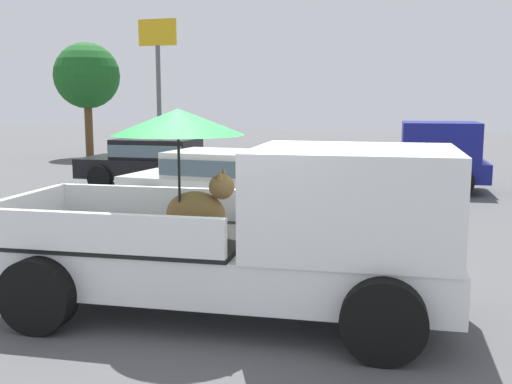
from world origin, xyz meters
The scene contains 7 objects.
ground_plane centered at (0.00, 0.00, 0.00)m, with size 80.00×80.00×0.00m, color #4C4C4F.
pickup_truck_main centered at (0.46, 0.03, 0.99)m, with size 5.20×2.61×2.30m.
pickup_truck_red centered at (1.16, 10.23, 0.87)m, with size 4.94×2.50×1.80m.
parked_sedan_near centered at (-2.05, 5.56, 0.74)m, with size 4.40×2.17×1.33m.
parked_sedan_far centered at (-5.10, 8.71, 0.74)m, with size 4.40×2.17×1.33m.
motel_sign centered at (-7.46, 13.58, 3.61)m, with size 1.40×0.16×5.12m.
tree_by_lot centered at (-11.75, 15.80, 3.29)m, with size 2.65×2.65×4.64m.
Camera 1 is at (2.30, -6.27, 2.42)m, focal length 42.97 mm.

